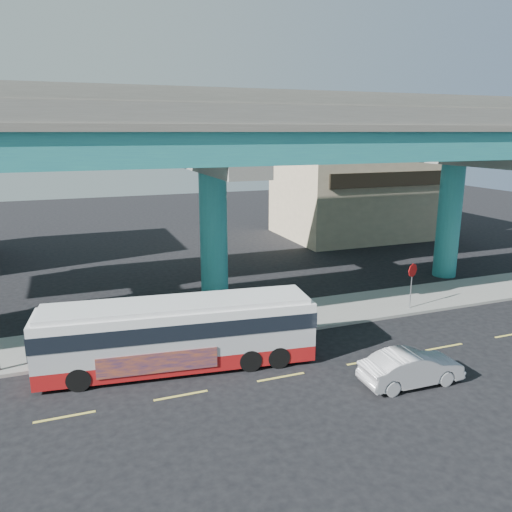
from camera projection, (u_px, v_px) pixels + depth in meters
name	position (u px, v px, depth m)	size (l,w,h in m)	color
ground	(278.00, 374.00, 19.94)	(120.00, 120.00, 0.00)	black
sidewalk	(235.00, 324.00, 24.91)	(70.00, 4.00, 0.15)	gray
lane_markings	(281.00, 377.00, 19.66)	(58.00, 0.12, 0.01)	#D8C64C
viaduct	(211.00, 137.00, 25.98)	(52.00, 12.40, 11.70)	teal
building_beige	(359.00, 197.00, 46.12)	(14.00, 10.23, 7.00)	tan
transit_bus	(179.00, 332.00, 20.17)	(11.23, 3.65, 2.83)	maroon
sedan	(411.00, 368.00, 19.01)	(4.06, 1.52, 1.32)	#ADADB2
stop_sign	(412.00, 276.00, 26.54)	(0.72, 0.26, 2.48)	gray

